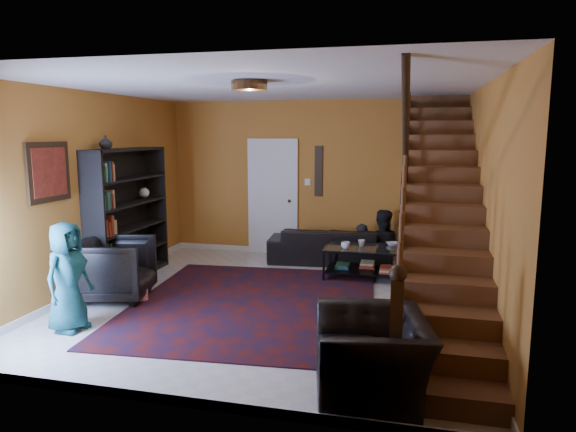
# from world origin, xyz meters

# --- Properties ---
(floor) EXTENTS (5.50, 5.50, 0.00)m
(floor) POSITION_xyz_m (0.00, 0.00, 0.00)
(floor) COLOR beige
(floor) RESTS_ON ground
(room) EXTENTS (5.50, 5.50, 5.50)m
(room) POSITION_xyz_m (-1.33, 1.33, 0.05)
(room) COLOR #B97229
(room) RESTS_ON ground
(staircase) EXTENTS (0.95, 5.02, 3.18)m
(staircase) POSITION_xyz_m (2.12, -0.00, 1.40)
(staircase) COLOR brown
(staircase) RESTS_ON floor
(bookshelf) EXTENTS (0.35, 1.80, 2.00)m
(bookshelf) POSITION_xyz_m (-2.40, 0.60, 0.96)
(bookshelf) COLOR black
(bookshelf) RESTS_ON floor
(door) EXTENTS (0.82, 0.05, 2.05)m
(door) POSITION_xyz_m (-0.70, 2.73, 1.02)
(door) COLOR silver
(door) RESTS_ON floor
(framed_picture) EXTENTS (0.04, 0.74, 0.74)m
(framed_picture) POSITION_xyz_m (-2.57, -0.90, 1.75)
(framed_picture) COLOR maroon
(framed_picture) RESTS_ON room
(wall_hanging) EXTENTS (0.14, 0.03, 0.90)m
(wall_hanging) POSITION_xyz_m (0.15, 2.73, 1.55)
(wall_hanging) COLOR black
(wall_hanging) RESTS_ON room
(ceiling_fixture) EXTENTS (0.40, 0.40, 0.10)m
(ceiling_fixture) POSITION_xyz_m (0.00, -0.80, 2.74)
(ceiling_fixture) COLOR #3F2814
(ceiling_fixture) RESTS_ON room
(rug) EXTENTS (3.37, 3.78, 0.02)m
(rug) POSITION_xyz_m (-0.18, -0.15, 0.01)
(rug) COLOR #410F0B
(rug) RESTS_ON floor
(sofa) EXTENTS (2.14, 1.01, 0.61)m
(sofa) POSITION_xyz_m (0.43, 2.30, 0.30)
(sofa) COLOR black
(sofa) RESTS_ON floor
(armchair_left) EXTENTS (1.10, 1.08, 0.84)m
(armchair_left) POSITION_xyz_m (-2.05, -0.39, 0.42)
(armchair_left) COLOR black
(armchair_left) RESTS_ON floor
(armchair_right) EXTENTS (1.12, 1.22, 0.69)m
(armchair_right) POSITION_xyz_m (1.50, -2.16, 0.34)
(armchair_right) COLOR black
(armchair_right) RESTS_ON floor
(person_adult_a) EXTENTS (0.45, 0.33, 1.14)m
(person_adult_a) POSITION_xyz_m (0.97, 2.35, 0.12)
(person_adult_a) COLOR black
(person_adult_a) RESTS_ON sofa
(person_adult_b) EXTENTS (0.70, 0.56, 1.40)m
(person_adult_b) POSITION_xyz_m (1.32, 2.35, 0.25)
(person_adult_b) COLOR black
(person_adult_b) RESTS_ON sofa
(person_child) EXTENTS (0.48, 0.66, 1.26)m
(person_child) POSITION_xyz_m (-1.95, -1.49, 0.63)
(person_child) COLOR #195A62
(person_child) RESTS_ON armchair_left
(coffee_table) EXTENTS (1.30, 0.77, 0.49)m
(coffee_table) POSITION_xyz_m (1.15, 1.44, 0.29)
(coffee_table) COLOR black
(coffee_table) RESTS_ON floor
(cup_a) EXTENTS (0.17, 0.17, 0.11)m
(cup_a) POSITION_xyz_m (0.84, 1.25, 0.55)
(cup_a) COLOR #999999
(cup_a) RESTS_ON coffee_table
(cup_b) EXTENTS (0.11, 0.11, 0.10)m
(cup_b) POSITION_xyz_m (1.06, 1.48, 0.54)
(cup_b) COLOR #999999
(cup_b) RESTS_ON coffee_table
(bowl) EXTENTS (0.26, 0.26, 0.05)m
(bowl) POSITION_xyz_m (1.53, 1.64, 0.52)
(bowl) COLOR #999999
(bowl) RESTS_ON coffee_table
(vase) EXTENTS (0.18, 0.18, 0.19)m
(vase) POSITION_xyz_m (-2.41, 0.10, 2.10)
(vase) COLOR #999999
(vase) RESTS_ON bookshelf
(popcorn_bucket) EXTENTS (0.16, 0.16, 0.15)m
(popcorn_bucket) POSITION_xyz_m (-1.66, -0.39, 0.10)
(popcorn_bucket) COLOR red
(popcorn_bucket) RESTS_ON rug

